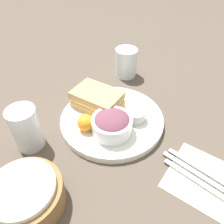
{
  "coord_description": "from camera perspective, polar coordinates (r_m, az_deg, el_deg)",
  "views": [
    {
      "loc": [
        -0.28,
        0.39,
        0.47
      ],
      "look_at": [
        0.0,
        0.0,
        0.04
      ],
      "focal_mm": 35.0,
      "sensor_mm": 36.0,
      "label": 1
    }
  ],
  "objects": [
    {
      "name": "knife",
      "position": [
        0.58,
        22.35,
        -15.33
      ],
      "size": [
        0.21,
        0.04,
        0.01
      ],
      "primitive_type": "cube",
      "rotation": [
        0.0,
        0.0,
        3.03
      ],
      "color": "#B2B2B7",
      "rests_on": "napkin"
    },
    {
      "name": "plate",
      "position": [
        0.66,
        0.0,
        -1.95
      ],
      "size": [
        0.31,
        0.31,
        0.02
      ],
      "primitive_type": "cylinder",
      "color": "white",
      "rests_on": "ground_plane"
    },
    {
      "name": "orange_wedge",
      "position": [
        0.61,
        -6.89,
        -2.8
      ],
      "size": [
        0.05,
        0.05,
        0.05
      ],
      "primitive_type": "sphere",
      "color": "orange",
      "rests_on": "plate"
    },
    {
      "name": "spoon",
      "position": [
        0.57,
        21.58,
        -16.55
      ],
      "size": [
        0.18,
        0.03,
        0.01
      ],
      "primitive_type": "cube",
      "rotation": [
        0.0,
        0.0,
        3.03
      ],
      "color": "#B2B2B7",
      "rests_on": "napkin"
    },
    {
      "name": "bread_basket",
      "position": [
        0.52,
        -21.42,
        -19.82
      ],
      "size": [
        0.16,
        0.16,
        0.07
      ],
      "color": "olive",
      "rests_on": "ground_plane"
    },
    {
      "name": "water_glass",
      "position": [
        0.85,
        3.69,
        12.75
      ],
      "size": [
        0.08,
        0.08,
        0.11
      ],
      "primitive_type": "cylinder",
      "color": "silver",
      "rests_on": "ground_plane"
    },
    {
      "name": "sandwich",
      "position": [
        0.67,
        -3.87,
        3.31
      ],
      "size": [
        0.15,
        0.11,
        0.06
      ],
      "color": "tan",
      "rests_on": "plate"
    },
    {
      "name": "salad_bowl",
      "position": [
        0.59,
        -0.01,
        -3.09
      ],
      "size": [
        0.11,
        0.11,
        0.06
      ],
      "color": "white",
      "rests_on": "plate"
    },
    {
      "name": "fork",
      "position": [
        0.59,
        23.08,
        -14.14
      ],
      "size": [
        0.2,
        0.03,
        0.01
      ],
      "primitive_type": "cube",
      "rotation": [
        0.0,
        0.0,
        3.03
      ],
      "color": "#B2B2B7",
      "rests_on": "napkin"
    },
    {
      "name": "dressing_cup",
      "position": [
        0.64,
        6.11,
        -0.79
      ],
      "size": [
        0.06,
        0.06,
        0.03
      ],
      "primitive_type": "cylinder",
      "color": "#B7B7BC",
      "rests_on": "plate"
    },
    {
      "name": "drink_glass",
      "position": [
        0.61,
        -21.51,
        -4.02
      ],
      "size": [
        0.07,
        0.07,
        0.12
      ],
      "primitive_type": "cylinder",
      "color": "silver",
      "rests_on": "ground_plane"
    },
    {
      "name": "napkin",
      "position": [
        0.59,
        22.23,
        -15.57
      ],
      "size": [
        0.15,
        0.16,
        0.0
      ],
      "primitive_type": "cube",
      "color": "beige",
      "rests_on": "ground_plane"
    },
    {
      "name": "ground_plane",
      "position": [
        0.67,
        0.0,
        -2.59
      ],
      "size": [
        4.0,
        4.0,
        0.0
      ],
      "primitive_type": "plane",
      "color": "#4C4238"
    }
  ]
}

